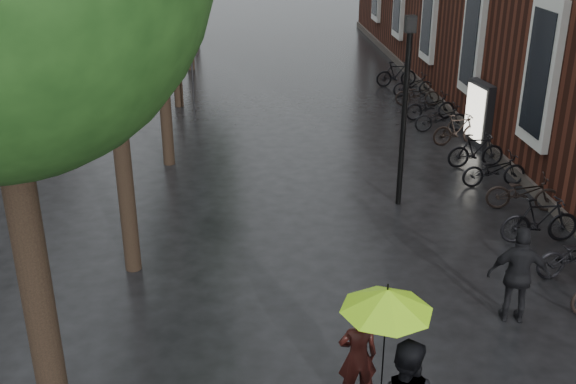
{
  "coord_description": "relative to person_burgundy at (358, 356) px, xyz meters",
  "views": [
    {
      "loc": [
        -1.9,
        -5.06,
        6.7
      ],
      "look_at": [
        -1.02,
        6.56,
        1.76
      ],
      "focal_mm": 42.0,
      "sensor_mm": 36.0,
      "label": 1
    }
  ],
  "objects": [
    {
      "name": "parked_bicycles",
      "position": [
        4.94,
        9.87,
        -0.32
      ],
      "size": [
        2.08,
        17.23,
        1.04
      ],
      "color": "black",
      "rests_on": "ground"
    },
    {
      "name": "lamp_post",
      "position": [
        2.24,
        6.99,
        1.95
      ],
      "size": [
        0.23,
        0.23,
        4.51
      ],
      "rotation": [
        0.0,
        0.0,
        0.21
      ],
      "color": "black",
      "rests_on": "ground"
    },
    {
      "name": "cycle_sign",
      "position": [
        -3.04,
        14.42,
        1.2
      ],
      "size": [
        0.16,
        0.55,
        3.01
      ],
      "rotation": [
        0.0,
        0.0,
        -0.16
      ],
      "color": "#262628",
      "rests_on": "ground"
    },
    {
      "name": "ad_lightbox",
      "position": [
        5.6,
        11.17,
        0.19
      ],
      "size": [
        0.3,
        1.29,
        1.94
      ],
      "rotation": [
        0.0,
        0.0,
        0.14
      ],
      "color": "black",
      "rests_on": "ground"
    },
    {
      "name": "pedestrian_walking",
      "position": [
        3.11,
        1.88,
        0.11
      ],
      "size": [
        1.11,
        0.64,
        1.79
      ],
      "primitive_type": "imported",
      "rotation": [
        0.0,
        0.0,
        2.94
      ],
      "color": "black",
      "rests_on": "ground"
    },
    {
      "name": "person_burgundy",
      "position": [
        0.0,
        0.0,
        0.0
      ],
      "size": [
        0.58,
        0.39,
        1.57
      ],
      "primitive_type": "imported",
      "rotation": [
        0.0,
        0.0,
        3.17
      ],
      "color": "black",
      "rests_on": "ground"
    },
    {
      "name": "lime_umbrella",
      "position": [
        0.2,
        -0.68,
        1.35
      ],
      "size": [
        1.21,
        1.21,
        1.77
      ],
      "rotation": [
        0.0,
        0.0,
        -0.06
      ],
      "color": "black",
      "rests_on": "ground"
    }
  ]
}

